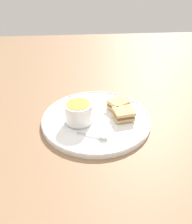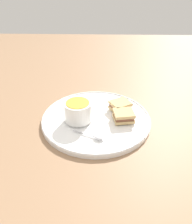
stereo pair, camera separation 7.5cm
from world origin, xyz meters
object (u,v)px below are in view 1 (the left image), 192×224
sandwich_half_near (124,114)px  sandwich_half_far (118,104)px  soup_bowl (79,112)px  spoon (101,136)px

sandwich_half_near → sandwich_half_far: (0.01, -0.06, 0.00)m
soup_bowl → spoon: (-0.07, 0.09, -0.03)m
soup_bowl → sandwich_half_near: (-0.15, -0.00, -0.02)m
sandwich_half_near → sandwich_half_far: 0.06m
soup_bowl → sandwich_half_far: (-0.15, -0.07, -0.02)m
spoon → sandwich_half_far: size_ratio=1.19×
spoon → sandwich_half_near: (-0.09, -0.10, 0.01)m
soup_bowl → sandwich_half_near: bearing=-178.4°
sandwich_half_near → soup_bowl: bearing=1.6°
soup_bowl → sandwich_half_far: bearing=-155.1°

